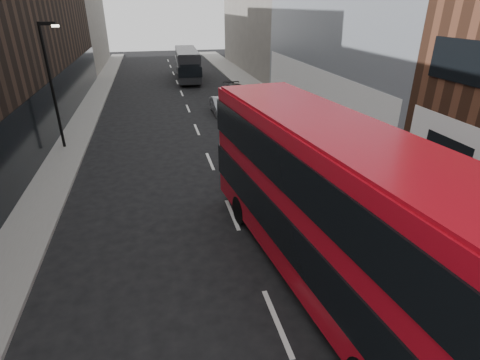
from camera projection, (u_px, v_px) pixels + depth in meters
sidewalk_right at (276, 105)px, 32.14m from camera, size 3.00×80.00×0.15m
sidewalk_left at (86, 117)px, 28.98m from camera, size 2.00×80.00×0.15m
building_left_mid at (33, 18)px, 29.71m from camera, size 5.00×24.00×14.00m
building_left_far at (77, 16)px, 49.30m from camera, size 5.00×20.00×13.00m
street_lamp at (52, 79)px, 21.01m from camera, size 1.06×0.22×7.00m
red_bus at (329, 200)px, 10.93m from camera, size 4.45×12.80×5.07m
grey_bus at (187, 64)px, 42.70m from camera, size 2.89×10.45×3.35m
car_a at (256, 120)px, 25.84m from camera, size 2.22×4.50×1.47m
car_b at (221, 106)px, 29.80m from camera, size 1.35×3.82×1.26m
car_c at (237, 93)px, 34.00m from camera, size 2.04×4.66×1.33m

